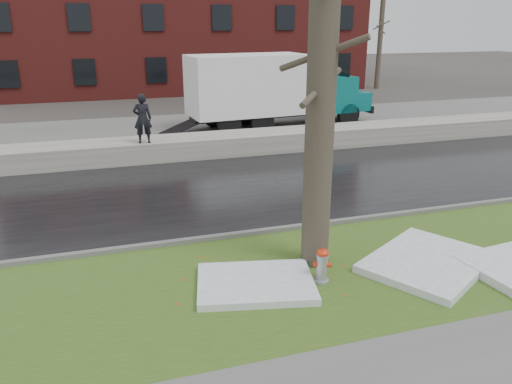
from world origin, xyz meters
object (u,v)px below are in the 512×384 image
object	(u,v)px
box_truck	(269,89)
worker	(143,119)
fire_hydrant	(322,264)
tree	(321,91)

from	to	relation	value
box_truck	worker	world-z (taller)	box_truck
fire_hydrant	tree	xyz separation A→B (m)	(0.20, 0.82, 3.17)
fire_hydrant	worker	xyz separation A→B (m)	(-2.40, 9.78, 1.19)
fire_hydrant	box_truck	size ratio (longest dim) A/B	0.07
fire_hydrant	box_truck	xyz separation A→B (m)	(3.81, 14.36, 1.37)
fire_hydrant	tree	size ratio (longest dim) A/B	0.10
fire_hydrant	worker	distance (m)	10.14
tree	box_truck	world-z (taller)	tree
tree	worker	world-z (taller)	tree
box_truck	fire_hydrant	bearing A→B (deg)	-109.95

